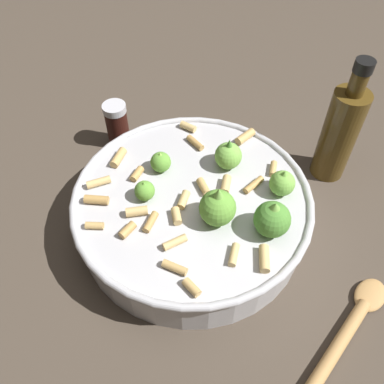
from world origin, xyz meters
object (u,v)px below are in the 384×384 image
(cooking_pan, at_px, (194,208))
(wooden_spoon, at_px, (347,332))
(olive_oil_bottle, at_px, (340,132))
(pepper_shaker, at_px, (117,124))

(cooking_pan, xyz_separation_m, wooden_spoon, (0.03, -0.24, -0.03))
(olive_oil_bottle, bearing_deg, pepper_shaker, 128.21)
(cooking_pan, relative_size, wooden_spoon, 1.58)
(cooking_pan, xyz_separation_m, olive_oil_bottle, (0.23, -0.06, 0.04))
(cooking_pan, height_order, wooden_spoon, cooking_pan)
(olive_oil_bottle, distance_m, wooden_spoon, 0.28)
(cooking_pan, distance_m, olive_oil_bottle, 0.25)
(olive_oil_bottle, xyz_separation_m, wooden_spoon, (-0.20, -0.18, -0.08))
(cooking_pan, relative_size, olive_oil_bottle, 1.61)
(olive_oil_bottle, height_order, wooden_spoon, olive_oil_bottle)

